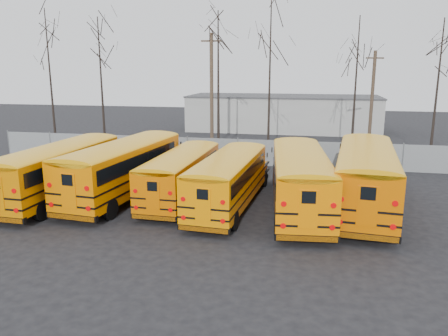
% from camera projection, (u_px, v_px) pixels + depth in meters
% --- Properties ---
extents(ground, '(120.00, 120.00, 0.00)m').
position_uv_depth(ground, '(198.00, 214.00, 22.34)').
color(ground, black).
rests_on(ground, ground).
extents(fence, '(40.00, 0.04, 2.00)m').
position_uv_depth(fence, '(238.00, 152.00, 33.58)').
color(fence, gray).
rests_on(fence, ground).
extents(distant_building, '(22.00, 8.00, 4.00)m').
position_uv_depth(distant_building, '(283.00, 113.00, 52.06)').
color(distant_building, '#AAABA6').
rests_on(distant_building, ground).
extents(bus_a, '(2.97, 11.46, 3.18)m').
position_uv_depth(bus_a, '(61.00, 167.00, 24.65)').
color(bus_a, black).
rests_on(bus_a, ground).
extents(bus_b, '(3.84, 11.97, 3.30)m').
position_uv_depth(bus_b, '(125.00, 164.00, 24.95)').
color(bus_b, black).
rests_on(bus_b, ground).
extents(bus_c, '(2.52, 10.07, 2.80)m').
position_uv_depth(bus_c, '(182.00, 171.00, 24.51)').
color(bus_c, black).
rests_on(bus_c, ground).
extents(bus_d, '(3.05, 10.56, 2.92)m').
position_uv_depth(bus_d, '(230.00, 176.00, 23.09)').
color(bus_d, black).
rests_on(bus_d, ground).
extents(bus_e, '(3.78, 11.73, 3.23)m').
position_uv_depth(bus_e, '(300.00, 175.00, 22.54)').
color(bus_e, black).
rests_on(bus_e, ground).
extents(bus_f, '(3.90, 12.37, 3.41)m').
position_uv_depth(bus_f, '(366.00, 172.00, 22.71)').
color(bus_f, black).
rests_on(bus_f, ground).
extents(utility_pole_left, '(1.84, 0.34, 10.30)m').
position_uv_depth(utility_pole_left, '(212.00, 91.00, 39.26)').
color(utility_pole_left, '#4B3A2A').
rests_on(utility_pole_left, ground).
extents(utility_pole_right, '(1.46, 0.72, 8.64)m').
position_uv_depth(utility_pole_right, '(372.00, 104.00, 35.23)').
color(utility_pole_right, '#443426').
rests_on(utility_pole_right, ground).
extents(tree_0, '(0.26, 0.26, 12.37)m').
position_uv_depth(tree_0, '(51.00, 81.00, 39.01)').
color(tree_0, black).
rests_on(tree_0, ground).
extents(tree_1, '(0.26, 0.26, 11.86)m').
position_uv_depth(tree_1, '(101.00, 83.00, 40.90)').
color(tree_1, black).
rests_on(tree_1, ground).
extents(tree_2, '(0.26, 0.26, 11.95)m').
position_uv_depth(tree_2, '(218.00, 84.00, 37.27)').
color(tree_2, black).
rests_on(tree_2, ground).
extents(tree_3, '(0.26, 0.26, 12.88)m').
position_uv_depth(tree_3, '(270.00, 79.00, 33.89)').
color(tree_3, black).
rests_on(tree_3, ground).
extents(tree_4, '(0.26, 0.26, 11.35)m').
position_uv_depth(tree_4, '(355.00, 88.00, 35.49)').
color(tree_4, black).
rests_on(tree_4, ground).
extents(tree_5, '(0.26, 0.26, 11.08)m').
position_uv_depth(tree_5, '(437.00, 91.00, 34.61)').
color(tree_5, black).
rests_on(tree_5, ground).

